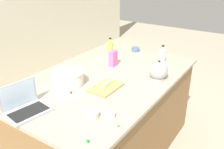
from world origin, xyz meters
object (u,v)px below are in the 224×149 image
at_px(bottle_vinegar, 162,55).
at_px(cutting_board, 106,87).
at_px(laptop, 25,106).
at_px(ramekin_wide, 110,115).
at_px(ramekin_small, 92,115).
at_px(kettle, 159,71).
at_px(ramekin_medium, 135,49).
at_px(butter_stick_left, 107,84).
at_px(bottle_oil, 110,48).
at_px(mixing_bowl_large, 67,77).
at_px(candy_bag, 113,58).

height_order(bottle_vinegar, cutting_board, bottle_vinegar).
height_order(laptop, ramekin_wide, laptop).
relative_size(laptop, ramekin_small, 3.35).
height_order(bottle_vinegar, ramekin_wide, bottle_vinegar).
relative_size(cutting_board, ramekin_small, 3.07).
height_order(kettle, ramekin_medium, kettle).
bearing_deg(kettle, butter_stick_left, 145.67).
xyz_separation_m(bottle_oil, bottle_vinegar, (0.10, -0.64, -0.00)).
distance_m(kettle, ramekin_wide, 0.82).
height_order(ramekin_small, ramekin_medium, ramekin_small).
xyz_separation_m(kettle, ramekin_wide, (-0.81, 0.02, -0.06)).
relative_size(mixing_bowl_large, bottle_vinegar, 1.57).
relative_size(bottle_oil, butter_stick_left, 1.83).
relative_size(mixing_bowl_large, candy_bag, 1.80).
xyz_separation_m(mixing_bowl_large, ramekin_medium, (1.18, -0.07, -0.05)).
distance_m(mixing_bowl_large, ramekin_medium, 1.18).
bearing_deg(candy_bag, laptop, 177.42).
bearing_deg(kettle, bottle_vinegar, 18.65).
relative_size(cutting_board, ramekin_wide, 4.02).
bearing_deg(ramekin_small, butter_stick_left, 21.50).
bearing_deg(cutting_board, butter_stick_left, 0.00).
distance_m(bottle_oil, cutting_board, 0.93).
xyz_separation_m(ramekin_medium, ramekin_wide, (-1.41, -0.56, -0.01)).
bearing_deg(butter_stick_left, bottle_vinegar, -10.08).
height_order(butter_stick_left, ramekin_small, butter_stick_left).
relative_size(butter_stick_left, candy_bag, 0.65).
bearing_deg(ramekin_medium, laptop, 179.38).
height_order(laptop, mixing_bowl_large, laptop).
height_order(butter_stick_left, ramekin_medium, butter_stick_left).
bearing_deg(ramekin_wide, bottle_vinegar, 5.87).
bearing_deg(ramekin_small, ramekin_wide, -51.19).
bearing_deg(kettle, ramekin_small, 172.40).
xyz_separation_m(laptop, bottle_oil, (1.44, 0.19, 0.03)).
relative_size(ramekin_small, ramekin_medium, 1.03).
bearing_deg(mixing_bowl_large, kettle, -47.50).
bearing_deg(bottle_oil, butter_stick_left, -147.92).
xyz_separation_m(ramekin_wide, candy_bag, (0.84, 0.52, 0.07)).
distance_m(bottle_oil, ramekin_small, 1.40).
height_order(kettle, ramekin_small, kettle).
xyz_separation_m(butter_stick_left, ramekin_medium, (1.03, 0.27, -0.01)).
bearing_deg(butter_stick_left, ramekin_wide, -143.00).
height_order(mixing_bowl_large, cutting_board, mixing_bowl_large).
distance_m(ramekin_medium, candy_bag, 0.57).
bearing_deg(cutting_board, ramekin_medium, 14.57).
distance_m(kettle, ramekin_small, 0.91).
relative_size(kettle, ramekin_medium, 2.15).
relative_size(bottle_oil, bottle_vinegar, 1.04).
bearing_deg(bottle_vinegar, laptop, 163.78).
relative_size(laptop, cutting_board, 1.09).
bearing_deg(bottle_vinegar, cutting_board, 170.13).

